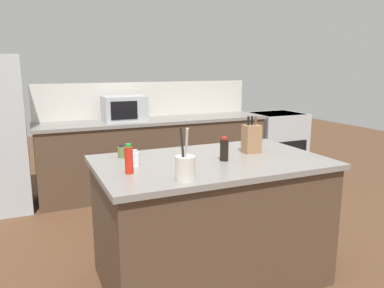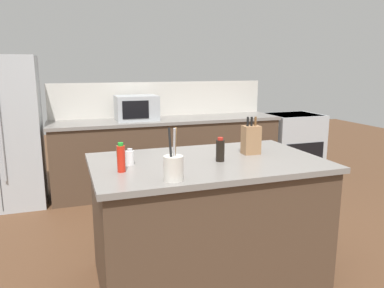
{
  "view_description": "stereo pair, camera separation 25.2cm",
  "coord_description": "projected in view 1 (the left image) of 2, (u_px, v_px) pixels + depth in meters",
  "views": [
    {
      "loc": [
        -1.2,
        -2.37,
        1.61
      ],
      "look_at": [
        0.0,
        0.35,
        0.99
      ],
      "focal_mm": 35.0,
      "sensor_mm": 36.0,
      "label": 1
    },
    {
      "loc": [
        -0.97,
        -2.46,
        1.61
      ],
      "look_at": [
        0.0,
        0.35,
        0.99
      ],
      "focal_mm": 35.0,
      "sensor_mm": 36.0,
      "label": 2
    }
  ],
  "objects": [
    {
      "name": "spice_jar_oregano",
      "position": [
        122.0,
        152.0,
        2.79
      ],
      "size": [
        0.06,
        0.06,
        0.1
      ],
      "color": "#567038",
      "rests_on": "kitchen_island"
    },
    {
      "name": "knife_block",
      "position": [
        251.0,
        139.0,
        2.93
      ],
      "size": [
        0.13,
        0.1,
        0.29
      ],
      "rotation": [
        0.0,
        0.0,
        -0.03
      ],
      "color": "#936B47",
      "rests_on": "kitchen_island"
    },
    {
      "name": "wall_backsplash",
      "position": [
        148.0,
        99.0,
        5.05
      ],
      "size": [
        2.94,
        0.03,
        0.46
      ],
      "primitive_type": "cube",
      "color": "beige",
      "rests_on": "back_counter_run"
    },
    {
      "name": "kitchen_island",
      "position": [
        211.0,
        220.0,
        2.83
      ],
      "size": [
        1.66,
        1.02,
        0.94
      ],
      "color": "#4C3828",
      "rests_on": "ground_plane"
    },
    {
      "name": "range_oven",
      "position": [
        276.0,
        143.0,
        5.67
      ],
      "size": [
        0.76,
        0.65,
        0.92
      ],
      "color": "#ADB2B7",
      "rests_on": "ground_plane"
    },
    {
      "name": "back_counter_run",
      "position": [
        156.0,
        154.0,
        4.92
      ],
      "size": [
        2.98,
        0.66,
        0.94
      ],
      "color": "#4C3828",
      "rests_on": "ground_plane"
    },
    {
      "name": "ground_plane",
      "position": [
        210.0,
        276.0,
        2.92
      ],
      "size": [
        14.0,
        14.0,
        0.0
      ],
      "primitive_type": "plane",
      "color": "brown"
    },
    {
      "name": "soy_sauce_bottle",
      "position": [
        224.0,
        150.0,
        2.69
      ],
      "size": [
        0.06,
        0.06,
        0.17
      ],
      "color": "black",
      "rests_on": "kitchen_island"
    },
    {
      "name": "utensil_crock",
      "position": [
        185.0,
        167.0,
        2.21
      ],
      "size": [
        0.12,
        0.12,
        0.32
      ],
      "color": "beige",
      "rests_on": "kitchen_island"
    },
    {
      "name": "salt_shaker",
      "position": [
        135.0,
        158.0,
        2.55
      ],
      "size": [
        0.06,
        0.06,
        0.11
      ],
      "color": "silver",
      "rests_on": "kitchen_island"
    },
    {
      "name": "microwave",
      "position": [
        124.0,
        109.0,
        4.63
      ],
      "size": [
        0.52,
        0.39,
        0.31
      ],
      "color": "#ADB2B7",
      "rests_on": "back_counter_run"
    },
    {
      "name": "hot_sauce_bottle",
      "position": [
        129.0,
        160.0,
        2.36
      ],
      "size": [
        0.05,
        0.05,
        0.19
      ],
      "color": "red",
      "rests_on": "kitchen_island"
    }
  ]
}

